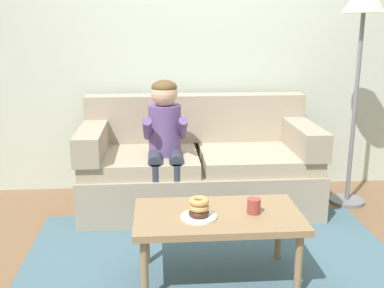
{
  "coord_description": "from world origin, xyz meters",
  "views": [
    {
      "loc": [
        -0.34,
        -2.9,
        1.53
      ],
      "look_at": [
        -0.09,
        0.45,
        0.65
      ],
      "focal_mm": 43.5,
      "sensor_mm": 36.0,
      "label": 1
    }
  ],
  "objects_px": {
    "coffee_table": "(218,221)",
    "person_child": "(165,136)",
    "mug": "(254,206)",
    "floor_lamp": "(363,20)",
    "couch": "(198,168)",
    "donut": "(199,213)"
  },
  "relations": [
    {
      "from": "person_child",
      "to": "mug",
      "type": "xyz_separation_m",
      "value": [
        0.5,
        -1.03,
        -0.19
      ]
    },
    {
      "from": "mug",
      "to": "floor_lamp",
      "type": "xyz_separation_m",
      "value": [
        1.09,
        1.19,
        1.06
      ]
    },
    {
      "from": "person_child",
      "to": "floor_lamp",
      "type": "bearing_deg",
      "value": 5.77
    },
    {
      "from": "couch",
      "to": "donut",
      "type": "bearing_deg",
      "value": -95.04
    },
    {
      "from": "floor_lamp",
      "to": "mug",
      "type": "bearing_deg",
      "value": -132.54
    },
    {
      "from": "person_child",
      "to": "couch",
      "type": "bearing_deg",
      "value": 35.99
    },
    {
      "from": "couch",
      "to": "donut",
      "type": "distance_m",
      "value": 1.29
    },
    {
      "from": "coffee_table",
      "to": "person_child",
      "type": "relative_size",
      "value": 0.9
    },
    {
      "from": "couch",
      "to": "donut",
      "type": "relative_size",
      "value": 16.07
    },
    {
      "from": "floor_lamp",
      "to": "coffee_table",
      "type": "bearing_deg",
      "value": -137.94
    },
    {
      "from": "donut",
      "to": "floor_lamp",
      "type": "distance_m",
      "value": 2.17
    },
    {
      "from": "person_child",
      "to": "mug",
      "type": "bearing_deg",
      "value": -64.12
    },
    {
      "from": "couch",
      "to": "donut",
      "type": "xyz_separation_m",
      "value": [
        -0.11,
        -1.28,
        0.13
      ]
    },
    {
      "from": "coffee_table",
      "to": "person_child",
      "type": "xyz_separation_m",
      "value": [
        -0.29,
        1.01,
        0.28
      ]
    },
    {
      "from": "person_child",
      "to": "mug",
      "type": "relative_size",
      "value": 12.24
    },
    {
      "from": "couch",
      "to": "floor_lamp",
      "type": "distance_m",
      "value": 1.78
    },
    {
      "from": "coffee_table",
      "to": "floor_lamp",
      "type": "distance_m",
      "value": 2.1
    },
    {
      "from": "mug",
      "to": "floor_lamp",
      "type": "relative_size",
      "value": 0.05
    },
    {
      "from": "mug",
      "to": "coffee_table",
      "type": "bearing_deg",
      "value": 176.17
    },
    {
      "from": "couch",
      "to": "mug",
      "type": "xyz_separation_m",
      "value": [
        0.22,
        -1.23,
        0.15
      ]
    },
    {
      "from": "coffee_table",
      "to": "person_child",
      "type": "bearing_deg",
      "value": 105.85
    },
    {
      "from": "couch",
      "to": "floor_lamp",
      "type": "bearing_deg",
      "value": -1.9
    }
  ]
}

